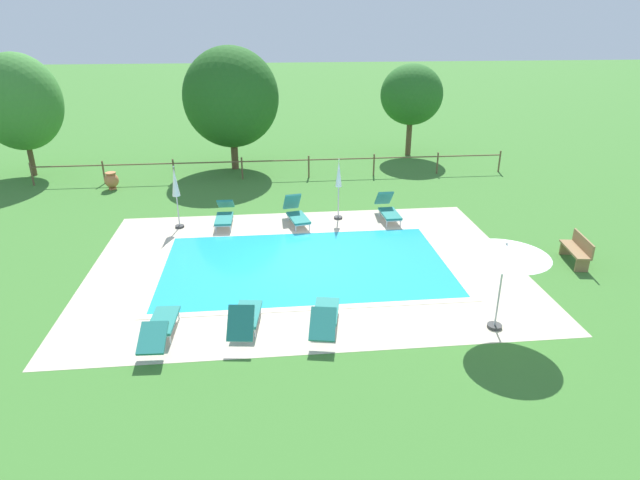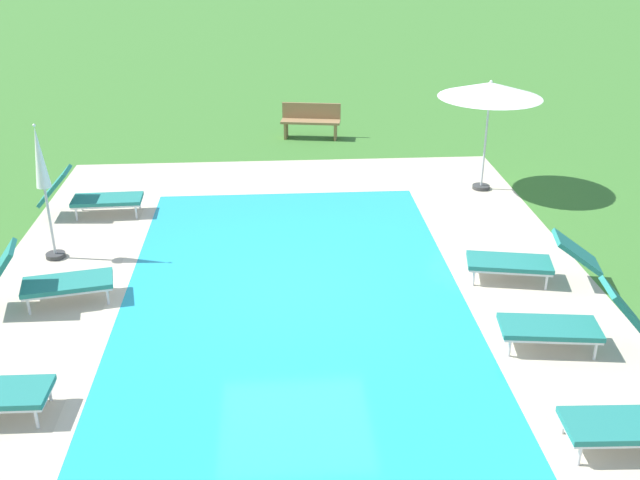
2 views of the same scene
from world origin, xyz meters
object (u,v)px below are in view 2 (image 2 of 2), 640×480
at_px(patio_umbrella_closed_row_mid_west, 42,172).
at_px(sun_lounger_north_mid, 529,260).
at_px(sun_lounger_north_far, 48,280).
at_px(patio_umbrella_open_foreground, 490,91).
at_px(wooden_bench_lawn_side, 311,120).
at_px(sun_lounger_north_near_steps, 92,196).
at_px(sun_lounger_south_mid, 571,323).

bearing_deg(patio_umbrella_closed_row_mid_west, sun_lounger_north_mid, -100.24).
distance_m(sun_lounger_north_far, patio_umbrella_closed_row_mid_west, 1.99).
distance_m(sun_lounger_north_mid, patio_umbrella_open_foreground, 4.52).
distance_m(sun_lounger_north_far, wooden_bench_lawn_side, 9.48).
relative_size(sun_lounger_north_mid, patio_umbrella_closed_row_mid_west, 0.90).
bearing_deg(sun_lounger_north_far, patio_umbrella_open_foreground, -60.36).
distance_m(sun_lounger_north_near_steps, sun_lounger_north_mid, 8.09).
relative_size(patio_umbrella_open_foreground, patio_umbrella_closed_row_mid_west, 0.99).
height_order(sun_lounger_north_near_steps, sun_lounger_north_far, sun_lounger_north_far).
height_order(sun_lounger_north_mid, patio_umbrella_closed_row_mid_west, patio_umbrella_closed_row_mid_west).
xyz_separation_m(sun_lounger_north_near_steps, sun_lounger_north_mid, (-3.25, -7.40, -0.02)).
relative_size(patio_umbrella_closed_row_mid_west, wooden_bench_lawn_side, 1.50).
bearing_deg(sun_lounger_north_far, wooden_bench_lawn_side, -27.35).
height_order(sun_lounger_north_mid, patio_umbrella_open_foreground, patio_umbrella_open_foreground).
xyz_separation_m(sun_lounger_north_mid, patio_umbrella_open_foreground, (4.16, -0.41, 1.71)).
height_order(sun_lounger_north_far, wooden_bench_lawn_side, sun_lounger_north_far).
height_order(sun_lounger_north_far, patio_umbrella_closed_row_mid_west, patio_umbrella_closed_row_mid_west).
bearing_deg(wooden_bench_lawn_side, patio_umbrella_closed_row_mid_west, 145.34).
xyz_separation_m(sun_lounger_north_near_steps, patio_umbrella_open_foreground, (0.92, -7.82, 1.69)).
distance_m(sun_lounger_south_mid, wooden_bench_lawn_side, 10.53).
distance_m(sun_lounger_north_near_steps, sun_lounger_north_far, 3.47).
height_order(sun_lounger_south_mid, patio_umbrella_closed_row_mid_west, patio_umbrella_closed_row_mid_west).
height_order(sun_lounger_south_mid, patio_umbrella_open_foreground, patio_umbrella_open_foreground).
relative_size(sun_lounger_north_far, patio_umbrella_open_foreground, 0.83).
height_order(sun_lounger_north_far, sun_lounger_south_mid, sun_lounger_north_far).
xyz_separation_m(sun_lounger_north_far, wooden_bench_lawn_side, (8.42, -4.36, 0.07)).
relative_size(sun_lounger_south_mid, patio_umbrella_open_foreground, 0.85).
distance_m(patio_umbrella_closed_row_mid_west, wooden_bench_lawn_side, 8.35).
bearing_deg(sun_lounger_north_far, patio_umbrella_closed_row_mid_west, 12.47).
relative_size(sun_lounger_north_far, patio_umbrella_closed_row_mid_west, 0.82).
xyz_separation_m(sun_lounger_north_near_steps, patio_umbrella_closed_row_mid_west, (-1.86, 0.25, 1.13)).
relative_size(sun_lounger_north_far, sun_lounger_south_mid, 0.98).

